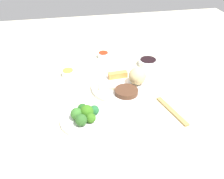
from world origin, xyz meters
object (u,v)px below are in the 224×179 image
main_plate (122,87)px  soy_sauce_bowl (148,62)px  sauce_ramekin_sweet_and_sour (103,55)px  sauce_ramekin_hot_mustard (68,73)px  chopsticks_pair (172,111)px  broccoli_plate (85,121)px

main_plate → soy_sauce_bowl: bearing=136.2°
soy_sauce_bowl → sauce_ramekin_sweet_and_sour: soy_sauce_bowl is taller
sauce_ramekin_hot_mustard → sauce_ramekin_sweet_and_sour: size_ratio=1.00×
soy_sauce_bowl → chopsticks_pair: soy_sauce_bowl is taller
soy_sauce_bowl → sauce_ramekin_hot_mustard: 0.43m
main_plate → broccoli_plate: size_ratio=1.43×
main_plate → soy_sauce_bowl: 0.28m
main_plate → sauce_ramekin_hot_mustard: (-0.17, -0.24, 0.01)m
sauce_ramekin_hot_mustard → sauce_ramekin_sweet_and_sour: (-0.17, 0.21, 0.00)m
main_plate → sauce_ramekin_hot_mustard: size_ratio=4.38×
soy_sauce_bowl → sauce_ramekin_hot_mustard: size_ratio=1.62×
soy_sauce_bowl → broccoli_plate: bearing=-43.2°
sauce_ramekin_hot_mustard → sauce_ramekin_sweet_and_sour: bearing=128.8°
broccoli_plate → chopsticks_pair: (0.00, 0.36, -0.00)m
broccoli_plate → soy_sauce_bowl: 0.56m
broccoli_plate → sauce_ramekin_sweet_and_sour: size_ratio=3.05×
main_plate → sauce_ramekin_sweet_and_sour: bearing=-175.2°
sauce_ramekin_sweet_and_sour → chopsticks_pair: sauce_ramekin_sweet_and_sour is taller
sauce_ramekin_hot_mustard → sauce_ramekin_sweet_and_sour: 0.27m
broccoli_plate → main_plate: bearing=137.4°
soy_sauce_bowl → sauce_ramekin_sweet_and_sour: size_ratio=1.62×
broccoli_plate → sauce_ramekin_hot_mustard: (-0.38, -0.04, 0.01)m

